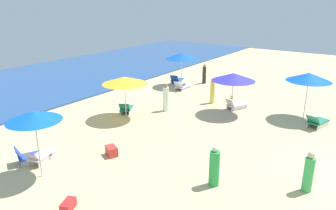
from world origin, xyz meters
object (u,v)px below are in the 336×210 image
Objects in this scene: umbrella_3 at (125,80)px; lounge_chair_2_0 at (32,156)px; lounge_chair_1_0 at (317,122)px; beachgoer_5 at (214,167)px; lounge_chair_4_1 at (177,80)px; umbrella_1 at (309,77)px; cooler_box_1 at (112,151)px; lounge_chair_3_0 at (126,108)px; umbrella_0 at (234,77)px; umbrella_2 at (34,116)px; lounge_chair_2_1 at (40,156)px; lounge_chair_0_0 at (236,105)px; beachgoer_2 at (309,173)px; umbrella_4 at (182,56)px; cooler_box_2 at (68,205)px; beachgoer_1 at (204,74)px; beachgoer_3 at (212,91)px; lounge_chair_4_0 at (182,86)px; beach_ball_0 at (232,97)px; beachgoer_0 at (166,98)px.

lounge_chair_2_0 is at bearing -176.67° from umbrella_3.
beachgoer_5 is at bearing 93.57° from lounge_chair_1_0.
lounge_chair_4_1 is at bearing -1.22° from lounge_chair_1_0.
cooler_box_1 is at bearing 149.48° from umbrella_1.
lounge_chair_3_0 is (-5.12, 8.82, -2.12)m from umbrella_1.
umbrella_0 is 0.95× the size of umbrella_2.
lounge_chair_4_1 reaches higher than lounge_chair_2_0.
lounge_chair_4_1 is at bearing -95.88° from lounge_chair_2_1.
umbrella_1 is at bearing -55.40° from umbrella_3.
cooler_box_1 is at bearing 102.76° from lounge_chair_0_0.
cooler_box_1 is at bearing -110.45° from lounge_chair_2_0.
umbrella_3 reaches higher than beachgoer_2.
umbrella_4 reaches higher than lounge_chair_4_1.
umbrella_4 is 4.38× the size of cooler_box_2.
beachgoer_3 is (-4.19, -2.92, 0.05)m from beachgoer_1.
lounge_chair_4_1 is (0.65, 0.86, -2.10)m from umbrella_4.
beachgoer_5 reaches higher than lounge_chair_1_0.
lounge_chair_2_0 is at bearing -131.75° from cooler_box_2.
beachgoer_5 is (-8.61, -4.60, -0.09)m from beachgoer_3.
cooler_box_2 is (-16.78, -4.39, -0.59)m from beachgoer_1.
lounge_chair_2_1 is 15.43m from beachgoer_1.
umbrella_2 is 1.02× the size of umbrella_4.
lounge_chair_3_0 is 0.94× the size of lounge_chair_4_0.
beachgoer_1 is at bearing -19.13° from lounge_chair_0_0.
lounge_chair_4_0 is at bearing 60.10° from beachgoer_2.
umbrella_2 is at bearing -165.61° from umbrella_3.
beachgoer_2 is at bearing -93.65° from beachgoer_3.
umbrella_1 reaches higher than lounge_chair_1_0.
lounge_chair_3_0 reaches higher than lounge_chair_2_1.
umbrella_0 is 6.18m from umbrella_3.
beachgoer_2 is at bearing -142.14° from beach_ball_0.
beach_ball_0 is at bearing -177.11° from lounge_chair_4_0.
lounge_chair_4_1 is 0.99× the size of beachgoer_2.
lounge_chair_1_0 is 0.95× the size of beachgoer_3.
umbrella_1 reaches higher than umbrella_4.
lounge_chair_0_0 is at bearing -150.23° from beach_ball_0.
cooler_box_1 is at bearing 179.54° from cooler_box_2.
lounge_chair_2_1 is 3.77m from cooler_box_2.
beachgoer_0 is at bearing 115.85° from umbrella_1.
beachgoer_1 is (3.71, 8.48, -1.65)m from umbrella_1.
lounge_chair_2_1 is (-10.99, 3.78, 0.02)m from lounge_chair_0_0.
beachgoer_2 reaches higher than lounge_chair_3_0.
umbrella_0 is 8.13m from lounge_chair_4_1.
beachgoer_0 reaches higher than beach_ball_0.
umbrella_1 is 1.67× the size of lounge_chair_1_0.
lounge_chair_3_0 is at bearing 89.24° from beachgoer_1.
beachgoer_5 is (-8.12, 1.85, 0.41)m from lounge_chair_1_0.
beachgoer_0 reaches higher than beachgoer_5.
umbrella_4 is 1.70× the size of lounge_chair_4_1.
lounge_chair_4_0 is (2.73, 5.22, -1.95)m from umbrella_0.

